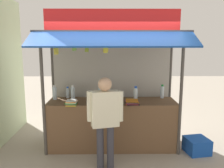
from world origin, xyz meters
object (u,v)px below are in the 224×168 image
Objects in this scene: water_bottle_mid_left at (68,93)px; banana_bunch_leftmost at (87,48)px; water_bottle_left at (100,94)px; banana_bunch_inner_left at (56,51)px; water_bottle_rear_center at (162,92)px; magazine_stack_far_left at (132,102)px; magazine_stack_mid_right at (71,103)px; plastic_crate at (197,145)px; banana_bunch_inner_right at (106,49)px; water_bottle_far_right at (136,94)px; banana_bunch_rightmost at (74,47)px; water_bottle_center at (55,93)px; water_bottle_front_right at (73,93)px; vendor_person at (105,115)px.

banana_bunch_leftmost is (0.49, -0.73, 0.96)m from water_bottle_mid_left.
water_bottle_left is 1.04× the size of banana_bunch_inner_left.
magazine_stack_far_left is (-0.68, -0.47, -0.10)m from water_bottle_rear_center.
magazine_stack_mid_right is 1.02m from banana_bunch_inner_left.
water_bottle_rear_center is 0.68× the size of plastic_crate.
banana_bunch_leftmost is at bearing -179.87° from banana_bunch_inner_right.
banana_bunch_inner_right is at bearing 0.05° from banana_bunch_inner_left.
water_bottle_far_right is 1.14× the size of banana_bunch_inner_right.
banana_bunch_rightmost is (0.28, -0.73, 0.97)m from water_bottle_mid_left.
water_bottle_center is at bearing -177.29° from water_bottle_rear_center.
water_bottle_mid_left is 2.01m from water_bottle_rear_center.
water_bottle_left is (0.58, -0.11, 0.00)m from water_bottle_front_right.
water_bottle_front_right is 1.29m from water_bottle_far_right.
water_bottle_left is 1.26m from banana_bunch_inner_left.
vendor_person is at bearing -125.24° from water_bottle_far_right.
water_bottle_center is 1.24× the size of water_bottle_mid_left.
banana_bunch_rightmost reaches higher than water_bottle_center.
water_bottle_center is 0.60m from magazine_stack_mid_right.
banana_bunch_rightmost is (0.11, -0.17, 1.05)m from magazine_stack_mid_right.
vendor_person is (-1.19, -1.09, -0.16)m from water_bottle_rear_center.
water_bottle_left is 1.07m from banana_bunch_leftmost.
banana_bunch_rightmost is 0.87× the size of banana_bunch_inner_right.
water_bottle_front_right is 1.02× the size of banana_bunch_inner_left.
water_bottle_rear_center is 1.92m from banana_bunch_leftmost.
banana_bunch_inner_left is (-0.54, -0.00, -0.04)m from banana_bunch_leftmost.
banana_bunch_leftmost is (0.74, -0.59, 0.93)m from water_bottle_center.
water_bottle_center is 1.29× the size of banana_bunch_rightmost.
water_bottle_front_right is 2.70m from plastic_crate.
banana_bunch_inner_right reaches higher than water_bottle_mid_left.
water_bottle_center is at bearing 131.27° from banana_bunch_rightmost.
banana_bunch_inner_left is (-0.05, -0.73, 0.92)m from water_bottle_mid_left.
banana_bunch_inner_left is at bearing -37.91° from vendor_person.
water_bottle_far_right is (1.66, -0.13, 0.00)m from water_bottle_center.
water_bottle_left reaches higher than plastic_crate.
banana_bunch_rightmost is at bearing -48.73° from water_bottle_center.
banana_bunch_rightmost is (-0.22, 0.00, 0.01)m from banana_bunch_leftmost.
banana_bunch_inner_right is (0.83, -0.73, 0.95)m from water_bottle_mid_left.
banana_bunch_rightmost is at bearing -158.02° from water_bottle_rear_center.
water_bottle_mid_left is 0.82× the size of banana_bunch_inner_left.
banana_bunch_inner_left is at bearing -162.49° from water_bottle_far_right.
water_bottle_front_right is 1.08m from banana_bunch_inner_left.
water_bottle_far_right is 1.05m from vendor_person.
banana_bunch_inner_left is at bearing -147.33° from water_bottle_left.
banana_bunch_inner_left reaches higher than water_bottle_far_right.
water_bottle_rear_center is (1.88, 0.11, -0.01)m from water_bottle_front_right.
banana_bunch_leftmost is at bearing -58.29° from water_bottle_front_right.
magazine_stack_far_left is at bearing -145.39° from water_bottle_rear_center.
water_bottle_far_right reaches higher than water_bottle_mid_left.
banana_bunch_rightmost is at bearing -158.05° from water_bottle_far_right.
plastic_crate is (2.61, -0.58, -0.94)m from water_bottle_mid_left.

